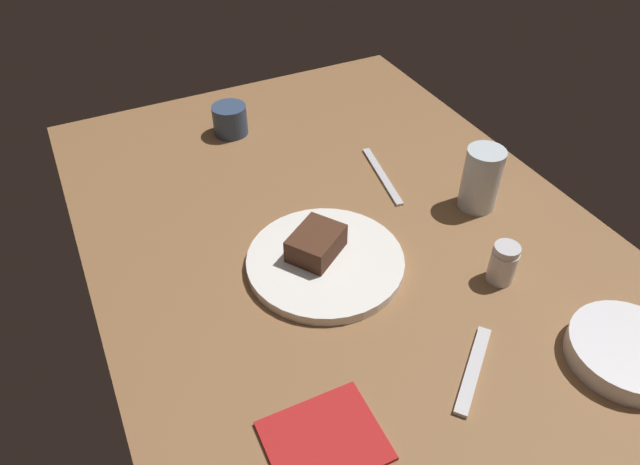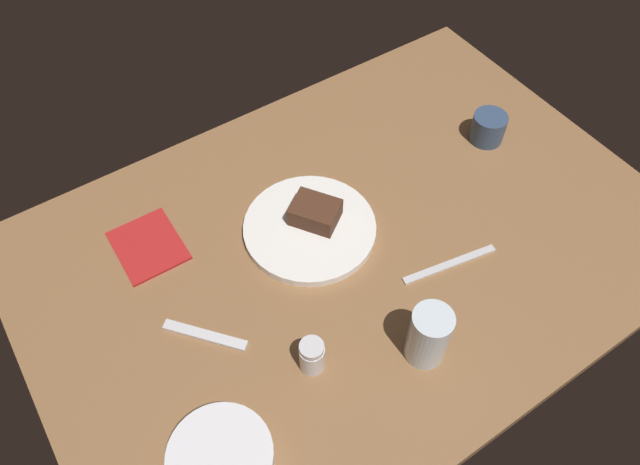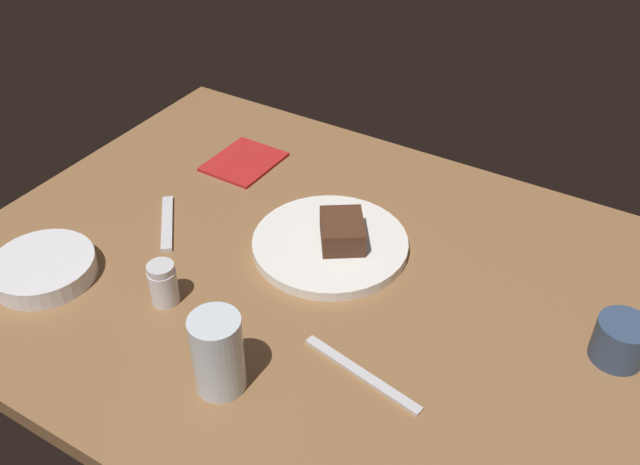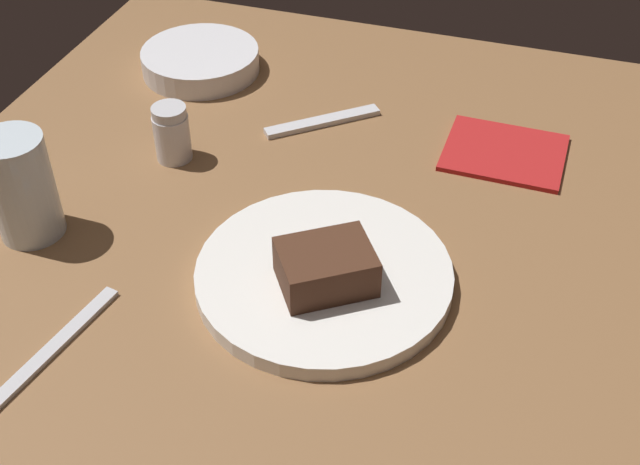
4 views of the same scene
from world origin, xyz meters
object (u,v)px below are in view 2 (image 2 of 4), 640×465
Objects in this scene: chocolate_cake_slice at (315,212)px; dessert_spoon at (205,335)px; salt_shaker at (312,356)px; butter_knife at (450,264)px; water_glass at (428,336)px; folded_napkin at (148,246)px; coffee_cup at (488,128)px; side_bowl at (221,458)px; dessert_plate at (310,228)px.

chocolate_cake_slice is 30.51cm from dessert_spoon.
salt_shaker is 32.12cm from butter_knife.
chocolate_cake_slice is 0.46× the size of butter_knife.
water_glass is 0.83× the size of folded_napkin.
water_glass reaches higher than coffee_cup.
salt_shaker is at bearing -158.88° from coffee_cup.
salt_shaker is 0.36× the size of butter_knife.
folded_napkin is at bearing 108.74° from salt_shaker.
coffee_cup reaches higher than side_bowl.
dessert_spoon is 22.61cm from folded_napkin.
chocolate_cake_slice is 0.63× the size of folded_napkin.
salt_shaker reaches higher than folded_napkin.
folded_napkin is at bearing 80.46° from side_bowl.
butter_knife is (15.06, 10.81, -5.58)cm from water_glass.
salt_shaker is 0.49× the size of folded_napkin.
coffee_cup is at bearing -133.08° from butter_knife.
butter_knife is at bearing -50.57° from dessert_plate.
water_glass is (0.30, -32.42, 2.07)cm from chocolate_cake_slice.
folded_napkin reaches higher than butter_knife.
salt_shaker is 0.43× the size of side_bowl.
coffee_cup is at bearing 21.12° from salt_shaker.
dessert_plate is 27.00cm from butter_knife.
side_bowl is at bearing -140.87° from chocolate_cake_slice.
coffee_cup is 73.94cm from folded_napkin.
dessert_plate is 30.59cm from folded_napkin.
dessert_spoon is at bearing 130.33° from salt_shaker.
salt_shaker is at bearing -124.49° from chocolate_cake_slice.
butter_knife is 1.36× the size of folded_napkin.
dessert_spoon is (-26.99, -8.83, -0.51)cm from dessert_plate.
butter_knife is (31.87, 2.42, -3.14)cm from salt_shaker.
chocolate_cake_slice is 1.21× the size of coffee_cup.
water_glass is 0.78× the size of dessert_spoon.
water_glass is at bearing 46.15° from butter_knife.
side_bowl is 43.10cm from folded_napkin.
coffee_cup reaches higher than butter_knife.
dessert_spoon is 1.07× the size of folded_napkin.
side_bowl is 1.06× the size of dessert_spoon.
salt_shaker is at bearing -71.26° from folded_napkin.
water_glass reaches higher than butter_knife.
dessert_spoon is (-29.07, 22.83, -5.48)cm from water_glass.
water_glass is at bearing -4.62° from side_bowl.
salt_shaker reaches higher than chocolate_cake_slice.
dessert_spoon is at bearing -161.89° from dessert_plate.
coffee_cup is 35.08cm from butter_knife.
dessert_plate is 32.11cm from water_glass.
water_glass is at bearing -26.53° from salt_shaker.
dessert_plate is 3.48cm from chocolate_cake_slice.
side_bowl is 0.84× the size of butter_knife.
salt_shaker is 0.95× the size of coffee_cup.
chocolate_cake_slice is at bearing -24.13° from folded_napkin.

